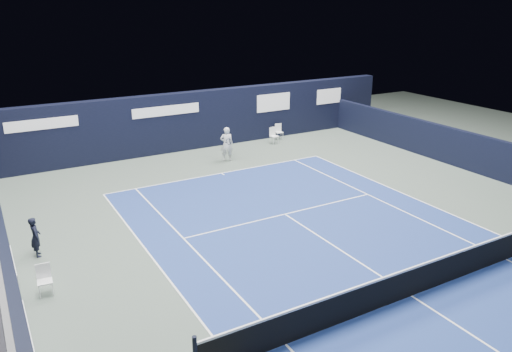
{
  "coord_description": "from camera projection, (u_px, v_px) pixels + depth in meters",
  "views": [
    {
      "loc": [
        -9.57,
        -8.11,
        7.67
      ],
      "look_at": [
        -0.61,
        7.55,
        1.3
      ],
      "focal_mm": 35.0,
      "sensor_mm": 36.0,
      "label": 1
    }
  ],
  "objects": [
    {
      "name": "line_judge_chair",
      "position": [
        44.0,
        277.0,
        13.66
      ],
      "size": [
        0.42,
        0.41,
        0.88
      ],
      "rotation": [
        0.0,
        0.0,
        -0.08
      ],
      "color": "white",
      "rests_on": "ground"
    },
    {
      "name": "side_barrier_left",
      "position": [
        8.0,
        268.0,
        13.92
      ],
      "size": [
        0.33,
        22.0,
        1.2
      ],
      "color": "black",
      "rests_on": "ground"
    },
    {
      "name": "tennis_player",
      "position": [
        227.0,
        144.0,
        24.98
      ],
      "size": [
        0.75,
        0.93,
        1.74
      ],
      "color": "silver",
      "rests_on": "ground"
    },
    {
      "name": "enclosure_wall_right",
      "position": [
        479.0,
        154.0,
        23.2
      ],
      "size": [
        0.3,
        22.0,
        1.8
      ],
      "primitive_type": "cube",
      "color": "black",
      "rests_on": "ground"
    },
    {
      "name": "back_sponsor_wall",
      "position": [
        183.0,
        121.0,
        26.67
      ],
      "size": [
        26.0,
        0.63,
        3.1
      ],
      "color": "black",
      "rests_on": "ground"
    },
    {
      "name": "folding_chair_back_b",
      "position": [
        273.0,
        134.0,
        28.16
      ],
      "size": [
        0.45,
        0.44,
        0.92
      ],
      "rotation": [
        0.0,
        0.0,
        0.12
      ],
      "color": "white",
      "rests_on": "ground"
    },
    {
      "name": "line_judge",
      "position": [
        36.0,
        237.0,
        15.64
      ],
      "size": [
        0.32,
        0.48,
        1.32
      ],
      "primitive_type": "imported",
      "rotation": [
        0.0,
        0.0,
        1.56
      ],
      "color": "black",
      "rests_on": "ground"
    },
    {
      "name": "tennis_net",
      "position": [
        414.0,
        280.0,
        13.5
      ],
      "size": [
        12.9,
        0.1,
        1.1
      ],
      "color": "black",
      "rests_on": "ground"
    },
    {
      "name": "court_surface",
      "position": [
        412.0,
        296.0,
        13.67
      ],
      "size": [
        10.97,
        23.77,
        0.01
      ],
      "primitive_type": "cube",
      "color": "navy",
      "rests_on": "ground"
    },
    {
      "name": "court_markings",
      "position": [
        412.0,
        296.0,
        13.67
      ],
      "size": [
        11.03,
        23.83,
        0.0
      ],
      "color": "white",
      "rests_on": "court_surface"
    },
    {
      "name": "ground",
      "position": [
        363.0,
        265.0,
        15.31
      ],
      "size": [
        48.0,
        48.0,
        0.0
      ],
      "primitive_type": "plane",
      "color": "#49574D",
      "rests_on": "ground"
    },
    {
      "name": "folding_chair_back_a",
      "position": [
        279.0,
        130.0,
        29.03
      ],
      "size": [
        0.46,
        0.45,
        0.9
      ],
      "rotation": [
        0.0,
        0.0,
        -0.18
      ],
      "color": "silver",
      "rests_on": "ground"
    }
  ]
}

